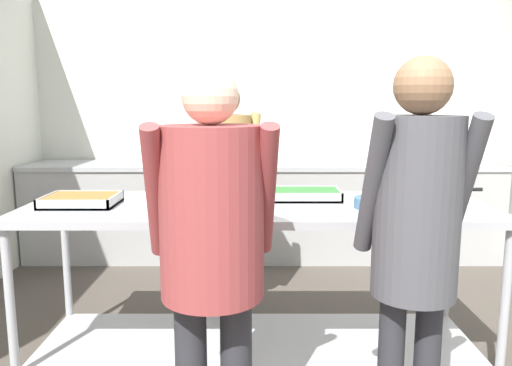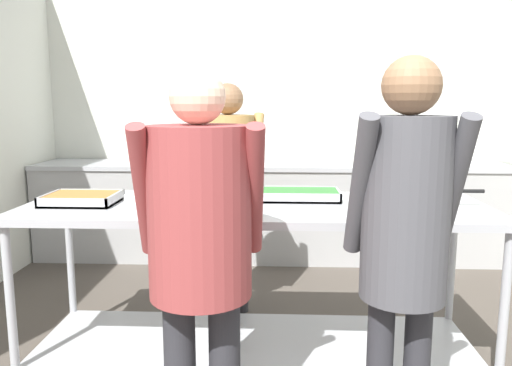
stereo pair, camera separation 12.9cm
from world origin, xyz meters
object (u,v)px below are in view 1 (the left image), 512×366
serving_tray_vegetables (300,195)px  guest_serving_right (414,224)px  sauce_pan (431,195)px  guest_serving_left (211,233)px  serving_tray_roast (217,194)px  plate_stack (146,200)px  cook_behind_counter (224,174)px  broccoli_bowl (372,202)px  serving_tray_greens (80,200)px  water_bottle (219,149)px

serving_tray_vegetables → guest_serving_right: size_ratio=0.27×
serving_tray_vegetables → guest_serving_right: guest_serving_right is taller
sauce_pan → guest_serving_left: bearing=-145.3°
serving_tray_vegetables → sauce_pan: 0.71m
guest_serving_right → serving_tray_vegetables: bearing=109.3°
serving_tray_roast → guest_serving_right: (0.81, -0.99, 0.07)m
plate_stack → guest_serving_left: size_ratio=0.16×
plate_stack → sauce_pan: (1.53, -0.02, 0.03)m
guest_serving_right → cook_behind_counter: 1.75m
guest_serving_left → sauce_pan: bearing=34.7°
serving_tray_roast → broccoli_bowl: broccoli_bowl is taller
plate_stack → serving_tray_roast: size_ratio=0.58×
plate_stack → serving_tray_roast: serving_tray_roast is taller
serving_tray_greens → serving_tray_vegetables: size_ratio=0.86×
guest_serving_right → water_bottle: 2.96m
water_bottle → plate_stack: bearing=-97.4°
broccoli_bowl → guest_serving_right: 0.73m
guest_serving_left → broccoli_bowl: bearing=41.4°
guest_serving_right → cook_behind_counter: size_ratio=1.02×
serving_tray_greens → plate_stack: (0.35, 0.03, -0.00)m
guest_serving_right → cook_behind_counter: guest_serving_right is taller
guest_serving_left → water_bottle: size_ratio=5.44×
serving_tray_greens → guest_serving_right: guest_serving_right is taller
sauce_pan → serving_tray_vegetables: bearing=166.5°
serving_tray_greens → cook_behind_counter: cook_behind_counter is taller
serving_tray_greens → plate_stack: size_ratio=1.53×
guest_serving_right → water_bottle: (-0.92, 2.81, 0.02)m
sauce_pan → broccoli_bowl: bearing=-165.8°
water_bottle → broccoli_bowl: bearing=-65.8°
broccoli_bowl → cook_behind_counter: (-0.82, 0.83, 0.03)m
serving_tray_greens → serving_tray_roast: 0.74m
serving_tray_vegetables → broccoli_bowl: size_ratio=2.20×
serving_tray_vegetables → guest_serving_left: guest_serving_left is taller
serving_tray_roast → serving_tray_greens: bearing=-165.5°
serving_tray_greens → serving_tray_vegetables: 1.20m
serving_tray_greens → guest_serving_right: bearing=-27.7°
sauce_pan → cook_behind_counter: bearing=147.1°
serving_tray_roast → guest_serving_left: 0.95m
cook_behind_counter → water_bottle: size_ratio=5.45×
broccoli_bowl → guest_serving_left: bearing=-138.6°
guest_serving_left → serving_tray_roast: bearing=92.7°
serving_tray_vegetables → guest_serving_left: 1.03m
serving_tray_vegetables → cook_behind_counter: size_ratio=0.28×
serving_tray_roast → broccoli_bowl: 0.86m
serving_tray_roast → broccoli_bowl: size_ratio=2.14×
serving_tray_greens → broccoli_bowl: bearing=-2.9°
serving_tray_vegetables → serving_tray_greens: bearing=-171.8°
water_bottle → serving_tray_greens: bearing=-106.8°
guest_serving_left → cook_behind_counter: size_ratio=1.00×
serving_tray_greens → plate_stack: serving_tray_greens is taller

